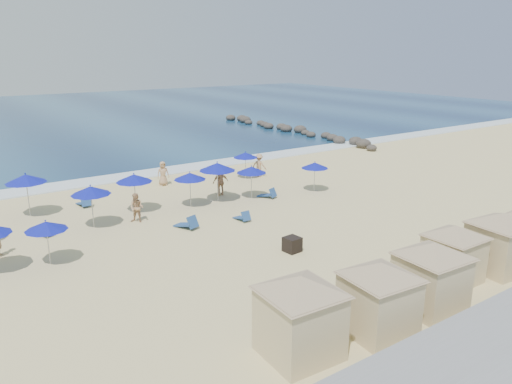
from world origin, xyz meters
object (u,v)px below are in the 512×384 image
(umbrella_2, at_px, (26,179))
(umbrella_10, at_px, (315,165))
(cabana_1, at_px, (379,289))
(cabana_3, at_px, (454,246))
(trash_bin, at_px, (292,244))
(rock_jetty, at_px, (291,129))
(umbrella_8, at_px, (245,155))
(cabana_4, at_px, (500,235))
(umbrella_6, at_px, (217,167))
(cabana_2, at_px, (432,268))
(umbrella_3, at_px, (46,226))
(beachgoer_3, at_px, (259,165))
(beachgoer_4, at_px, (163,173))
(umbrella_9, at_px, (251,170))
(beachgoer_2, at_px, (221,182))
(umbrella_5, at_px, (91,190))
(cabana_0, at_px, (300,306))
(beachgoer_1, at_px, (137,208))
(umbrella_7, at_px, (190,176))
(umbrella_4, at_px, (134,178))

(umbrella_2, height_order, umbrella_10, umbrella_2)
(cabana_1, height_order, cabana_3, cabana_1)
(trash_bin, xyz_separation_m, cabana_1, (-2.08, -7.13, 1.25))
(cabana_3, bearing_deg, rock_jetty, 61.04)
(trash_bin, relative_size, umbrella_8, 0.35)
(cabana_4, height_order, umbrella_6, cabana_4)
(trash_bin, distance_m, umbrella_6, 9.29)
(cabana_2, distance_m, umbrella_10, 16.08)
(umbrella_3, distance_m, beachgoer_3, 18.61)
(rock_jetty, distance_m, beachgoer_4, 25.73)
(umbrella_9, height_order, beachgoer_2, umbrella_9)
(umbrella_6, bearing_deg, rock_jetty, 41.78)
(cabana_2, bearing_deg, umbrella_3, 130.91)
(umbrella_9, bearing_deg, cabana_2, -99.83)
(umbrella_6, xyz_separation_m, umbrella_9, (2.15, -0.61, -0.36))
(umbrella_5, bearing_deg, beachgoer_4, 41.06)
(cabana_0, relative_size, beachgoer_1, 2.86)
(umbrella_3, distance_m, beachgoer_1, 6.33)
(cabana_2, xyz_separation_m, cabana_3, (2.75, 0.93, -0.12))
(cabana_0, bearing_deg, umbrella_9, 60.57)
(beachgoer_1, bearing_deg, umbrella_6, 54.58)
(umbrella_2, relative_size, umbrella_7, 1.16)
(umbrella_7, bearing_deg, beachgoer_2, 21.30)
(umbrella_7, xyz_separation_m, beachgoer_3, (7.75, 3.75, -1.04))
(cabana_0, distance_m, umbrella_3, 12.55)
(trash_bin, relative_size, umbrella_5, 0.30)
(cabana_1, bearing_deg, cabana_3, 9.81)
(rock_jetty, height_order, cabana_3, cabana_3)
(umbrella_7, xyz_separation_m, beachgoer_2, (2.78, 1.08, -1.01))
(cabana_3, height_order, beachgoer_1, cabana_3)
(umbrella_2, bearing_deg, trash_bin, -54.46)
(trash_bin, distance_m, beachgoer_4, 14.62)
(trash_bin, height_order, umbrella_6, umbrella_6)
(umbrella_9, bearing_deg, umbrella_8, 60.48)
(cabana_1, bearing_deg, umbrella_4, 95.76)
(cabana_4, bearing_deg, umbrella_6, 106.57)
(umbrella_4, height_order, beachgoer_4, umbrella_4)
(umbrella_2, height_order, umbrella_8, umbrella_2)
(rock_jetty, distance_m, umbrella_3, 39.29)
(trash_bin, bearing_deg, cabana_4, -53.94)
(umbrella_7, height_order, beachgoer_4, umbrella_7)
(umbrella_2, distance_m, umbrella_4, 5.98)
(beachgoer_3, bearing_deg, cabana_4, 145.64)
(cabana_1, xyz_separation_m, umbrella_7, (1.44, 16.15, 0.31))
(cabana_1, xyz_separation_m, cabana_3, (5.55, 0.96, -0.09))
(umbrella_6, bearing_deg, umbrella_5, -177.76)
(cabana_1, distance_m, beachgoer_3, 21.94)
(trash_bin, xyz_separation_m, umbrella_7, (-0.64, 9.02, 1.56))
(beachgoer_2, bearing_deg, cabana_1, 84.55)
(beachgoer_4, bearing_deg, beachgoer_1, -114.84)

